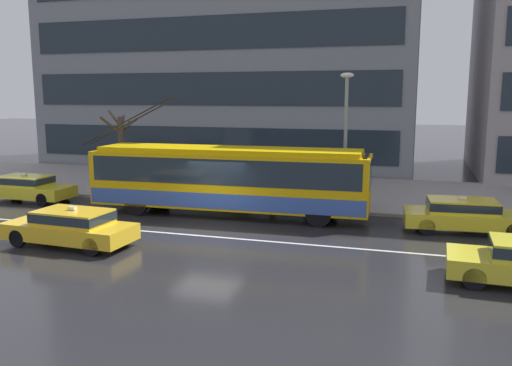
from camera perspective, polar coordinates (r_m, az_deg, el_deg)
ground_plane at (r=21.20m, az=-5.35°, el=-4.81°), size 160.00×160.00×0.00m
sidewalk_slab at (r=29.56m, az=1.30°, el=-0.56°), size 80.00×10.00×0.14m
lane_centre_line at (r=20.13m, az=-6.65°, el=-5.60°), size 72.00×0.14×0.01m
trolleybus at (r=23.07m, az=-2.92°, el=0.52°), size 13.04×2.95×5.15m
taxi_ahead_of_bus at (r=21.86m, az=21.55°, el=-3.11°), size 4.75×2.18×1.39m
taxi_queued_behind_bus at (r=28.60m, az=-23.44°, el=-0.40°), size 4.52×1.84×1.39m
taxi_oncoming_near at (r=19.62m, az=-19.31°, el=-4.36°), size 4.71×2.03×1.39m
bus_shelter at (r=26.87m, az=-4.63°, el=2.53°), size 4.12×1.58×2.48m
pedestrian_at_shelter at (r=26.69m, az=-1.42°, el=2.04°), size 1.12×1.12×2.01m
pedestrian_approaching_curb at (r=25.42m, az=5.61°, el=1.69°), size 1.10×1.10×2.02m
pedestrian_walking_past at (r=26.75m, az=1.73°, el=2.00°), size 1.50×1.50×1.97m
pedestrian_waiting_by_pole at (r=25.13m, az=9.90°, el=-0.13°), size 0.38×0.38×1.60m
street_lamp at (r=24.36m, az=9.63°, el=5.92°), size 0.60×0.32×6.05m
street_tree_bare at (r=29.88m, az=-14.29°, el=3.89°), size 1.47×1.98×4.26m
office_tower_corner_left at (r=41.33m, az=-2.77°, el=17.66°), size 27.43×10.98×22.20m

